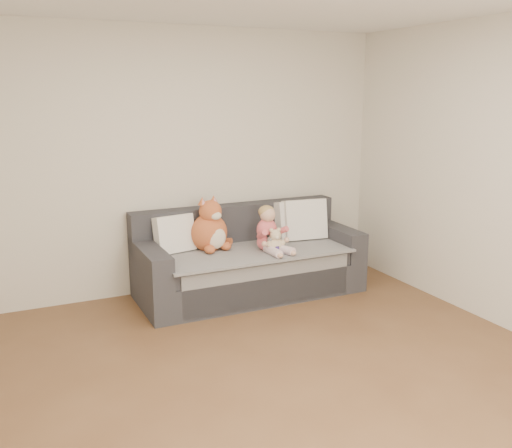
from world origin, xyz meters
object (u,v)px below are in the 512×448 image
at_px(toddler, 269,232).
at_px(teddy_bear, 275,243).
at_px(sofa, 248,263).
at_px(sippy_cup, 277,248).
at_px(plush_cat, 210,229).

bearing_deg(toddler, teddy_bear, -85.39).
relative_size(toddler, teddy_bear, 1.85).
bearing_deg(teddy_bear, toddler, 107.72).
height_order(sofa, sippy_cup, sofa).
distance_m(plush_cat, sippy_cup, 0.68).
bearing_deg(sippy_cup, plush_cat, 141.55).
xyz_separation_m(sofa, teddy_bear, (0.16, -0.29, 0.26)).
bearing_deg(sippy_cup, sofa, 115.47).
relative_size(teddy_bear, sippy_cup, 2.46).
xyz_separation_m(teddy_bear, sippy_cup, (-0.00, -0.04, -0.05)).
relative_size(sofa, teddy_bear, 8.89).
height_order(sofa, toddler, toddler).
relative_size(plush_cat, sippy_cup, 5.49).
height_order(toddler, plush_cat, plush_cat).
bearing_deg(teddy_bear, sippy_cup, -91.21).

